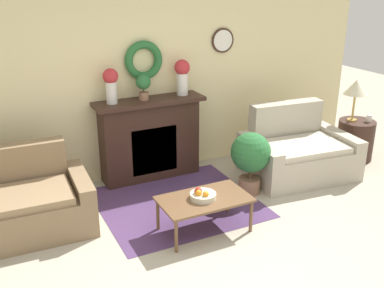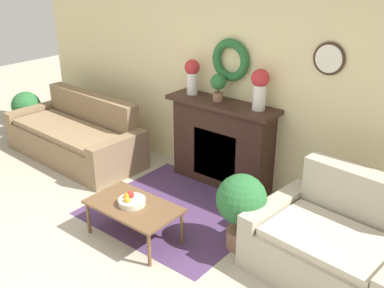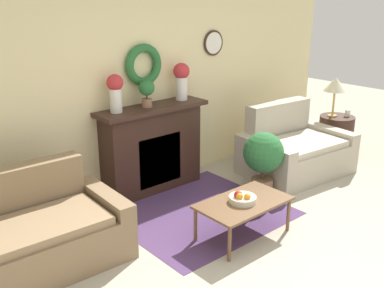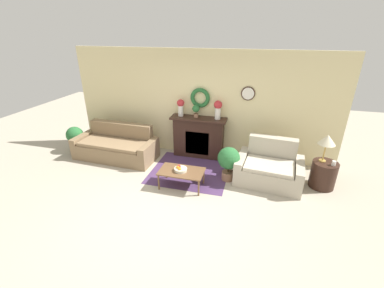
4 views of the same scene
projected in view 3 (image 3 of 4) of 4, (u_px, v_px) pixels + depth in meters
name	position (u px, v px, depth m)	size (l,w,h in m)	color
ground_plane	(306.00, 271.00, 4.00)	(16.00, 16.00, 0.00)	#ADA38E
floor_rug	(198.00, 212.00, 5.06)	(1.80, 1.65, 0.01)	#4C335B
wall_back	(140.00, 80.00, 5.37)	(6.80, 0.17, 2.70)	beige
fireplace	(152.00, 148.00, 5.49)	(1.42, 0.41, 1.07)	#331E16
couch_left	(3.00, 245.00, 3.85)	(2.13, 0.98, 0.86)	#846B4C
loveseat_right	(294.00, 150.00, 6.12)	(1.48, 1.11, 0.92)	#B2A893
coffee_table	(244.00, 205.00, 4.47)	(0.94, 0.55, 0.38)	brown
fruit_bowl	(242.00, 198.00, 4.42)	(0.27, 0.27, 0.12)	beige
side_table_by_loveseat	(336.00, 135.00, 6.84)	(0.52, 0.52, 0.58)	#331E16
table_lamp	(335.00, 85.00, 6.59)	(0.34, 0.34, 0.60)	#B28E42
mug	(348.00, 113.00, 6.74)	(0.08, 0.08, 0.10)	silver
vase_on_mantel_left	(115.00, 90.00, 4.95)	(0.19, 0.19, 0.43)	silver
vase_on_mantel_right	(181.00, 78.00, 5.53)	(0.20, 0.20, 0.46)	silver
potted_plant_on_mantel	(147.00, 90.00, 5.20)	(0.19, 0.19, 0.32)	#8E664C
potted_plant_floor_by_loveseat	(263.00, 156.00, 5.37)	(0.49, 0.49, 0.78)	#8E664C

